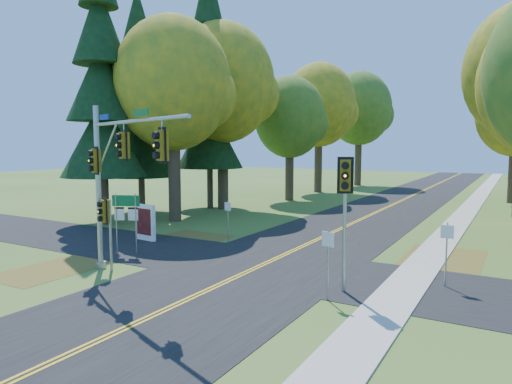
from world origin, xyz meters
The scene contains 25 objects.
ground centered at (0.00, 0.00, 0.00)m, with size 160.00×160.00×0.00m, color #355F21.
road_main centered at (0.00, 0.00, 0.01)m, with size 8.00×160.00×0.02m, color black.
road_cross centered at (0.00, 2.00, 0.01)m, with size 60.00×6.00×0.02m, color black.
centerline_left centered at (-0.10, 0.00, 0.03)m, with size 0.10×160.00×0.01m, color gold.
centerline_right centered at (0.10, 0.00, 0.03)m, with size 0.10×160.00×0.01m, color gold.
sidewalk_east centered at (6.20, 0.00, 0.03)m, with size 1.60×160.00×0.06m, color #9E998E.
leaf_patch_w_near centered at (-6.50, 4.00, 0.01)m, with size 4.00×6.00×0.00m, color brown.
leaf_patch_e centered at (6.80, 6.00, 0.01)m, with size 3.50×8.00×0.00m, color brown.
leaf_patch_w_far centered at (-7.50, -3.00, 0.01)m, with size 3.00×5.00×0.00m, color brown.
tree_w_a centered at (-11.13, 9.38, 9.49)m, with size 8.00×8.00×14.15m.
tree_w_b centered at (-11.72, 16.29, 10.37)m, with size 8.60×8.60×15.38m.
tree_w_c centered at (-9.54, 24.47, 7.94)m, with size 6.80×6.80×11.91m.
tree_w_d centered at (-10.13, 33.18, 9.78)m, with size 8.20×8.20×14.56m.
tree_w_e centered at (-8.92, 44.09, 10.07)m, with size 8.40×8.40×14.97m.
pine_a centered at (-14.50, 6.00, 9.18)m, with size 5.60×5.60×19.48m.
pine_b centered at (-16.00, 11.00, 8.16)m, with size 5.60×5.60×17.31m.
pine_c centered at (-13.00, 16.00, 9.69)m, with size 5.60×5.60×20.56m.
traffic_mast centered at (-4.07, -2.70, 4.50)m, with size 7.27×2.89×7.00m.
east_signal_pole centered at (4.42, 0.06, 3.74)m, with size 0.56×0.66×4.94m.
ped_signal_pole centered at (-5.29, -2.15, 2.34)m, with size 0.47×0.57×3.14m.
route_sign_cluster centered at (-6.86, 0.52, 2.10)m, with size 1.30×0.59×2.99m.
info_kiosk centered at (-8.33, 3.34, 1.02)m, with size 1.49×0.35×2.04m.
reg_sign_e_north centered at (7.50, 2.75, 1.68)m, with size 0.47×0.09×2.45m.
reg_sign_e_south centered at (4.20, -0.92, 1.70)m, with size 0.47×0.14×2.49m.
reg_sign_w centered at (-4.20, 5.52, 1.54)m, with size 0.43×0.09×2.25m.
Camera 1 is at (9.74, -15.39, 5.35)m, focal length 32.00 mm.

